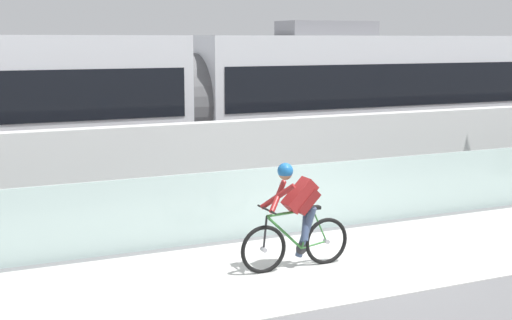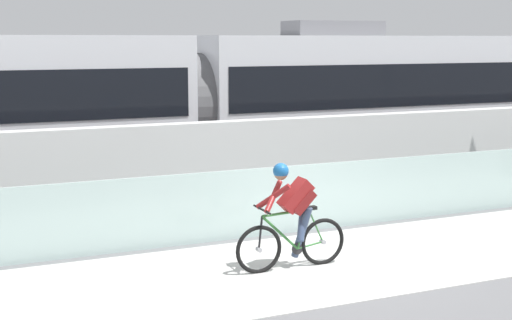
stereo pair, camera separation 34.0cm
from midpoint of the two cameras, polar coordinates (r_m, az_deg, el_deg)
ground_plane at (r=11.16m, az=5.16°, el=-8.10°), size 200.00×200.00×0.00m
bike_path_deck at (r=11.16m, az=5.16°, el=-8.07°), size 32.00×3.20×0.01m
glass_parapet at (r=12.58m, az=0.98°, el=-3.21°), size 32.00×0.05×1.20m
concrete_barrier_wall at (r=14.13m, az=-2.20°, el=-0.53°), size 32.00×0.36×1.81m
tram_rail_near at (r=16.58m, az=-5.49°, el=-2.24°), size 32.00×0.08×0.01m
tram_rail_far at (r=17.91m, az=-7.02°, el=-1.38°), size 32.00×0.08×0.01m
tram at (r=17.00m, az=-6.18°, el=4.48°), size 22.56×2.54×3.81m
cyclist_on_bike at (r=10.66m, az=2.28°, el=-4.55°), size 1.77×0.58×1.61m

